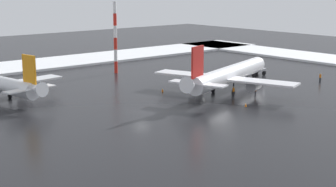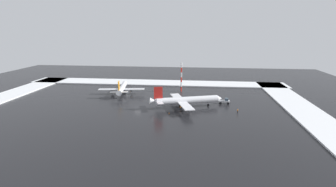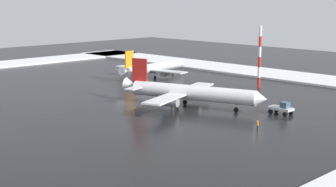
# 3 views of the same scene
# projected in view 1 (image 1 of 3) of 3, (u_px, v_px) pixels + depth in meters

# --- Properties ---
(ground_plane) EXTENTS (240.00, 240.00, 0.00)m
(ground_plane) POSITION_uv_depth(u_px,v_px,m) (141.00, 111.00, 76.48)
(ground_plane) COLOR black
(snow_bank_far) EXTENTS (152.00, 16.00, 0.53)m
(snow_bank_far) POSITION_uv_depth(u_px,v_px,m) (3.00, 68.00, 113.60)
(snow_bank_far) COLOR white
(snow_bank_far) RESTS_ON ground_plane
(airplane_distant_tail) EXTENTS (30.33, 25.57, 9.26)m
(airplane_distant_tail) POSITION_uv_depth(u_px,v_px,m) (228.00, 75.00, 89.51)
(airplane_distant_tail) COLOR white
(airplane_distant_tail) RESTS_ON ground_plane
(pushback_tug) EXTENTS (4.60, 2.30, 2.50)m
(pushback_tug) POSITION_uv_depth(u_px,v_px,m) (256.00, 69.00, 106.20)
(pushback_tug) COLOR silver
(pushback_tug) RESTS_ON ground_plane
(ground_crew_mid_apron) EXTENTS (0.36, 0.36, 1.71)m
(ground_crew_mid_apron) POSITION_uv_depth(u_px,v_px,m) (320.00, 77.00, 99.05)
(ground_crew_mid_apron) COLOR black
(ground_crew_mid_apron) RESTS_ON ground_plane
(ground_crew_near_tug) EXTENTS (0.36, 0.36, 1.71)m
(ground_crew_near_tug) POSITION_uv_depth(u_px,v_px,m) (255.00, 90.00, 86.87)
(ground_crew_near_tug) COLOR black
(ground_crew_near_tug) RESTS_ON ground_plane
(ground_crew_beside_wing) EXTENTS (0.36, 0.36, 1.71)m
(ground_crew_beside_wing) POSITION_uv_depth(u_px,v_px,m) (234.00, 91.00, 86.41)
(ground_crew_beside_wing) COLOR black
(ground_crew_beside_wing) RESTS_ON ground_plane
(antenna_mast) EXTENTS (0.70, 0.70, 15.07)m
(antenna_mast) POSITION_uv_depth(u_px,v_px,m) (115.00, 38.00, 107.63)
(antenna_mast) COLOR red
(antenna_mast) RESTS_ON ground_plane
(traffic_cone_near_nose) EXTENTS (0.36, 0.36, 0.55)m
(traffic_cone_near_nose) POSITION_uv_depth(u_px,v_px,m) (246.00, 105.00, 79.48)
(traffic_cone_near_nose) COLOR orange
(traffic_cone_near_nose) RESTS_ON ground_plane
(traffic_cone_mid_line) EXTENTS (0.36, 0.36, 0.55)m
(traffic_cone_mid_line) POSITION_uv_depth(u_px,v_px,m) (162.00, 90.00, 90.39)
(traffic_cone_mid_line) COLOR orange
(traffic_cone_mid_line) RESTS_ON ground_plane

